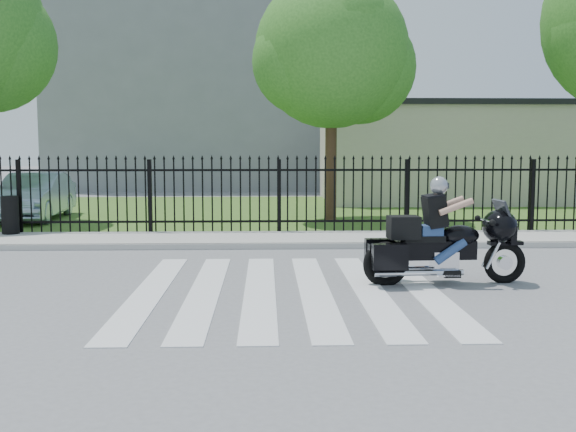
{
  "coord_description": "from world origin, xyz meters",
  "views": [
    {
      "loc": [
        -0.31,
        -9.68,
        2.12
      ],
      "look_at": [
        0.04,
        0.98,
        1.0
      ],
      "focal_mm": 42.0,
      "sensor_mm": 36.0,
      "label": 1
    }
  ],
  "objects": [
    {
      "name": "curb",
      "position": [
        0.0,
        4.0,
        0.06
      ],
      "size": [
        40.0,
        0.12,
        0.12
      ],
      "primitive_type": "cube",
      "color": "#ADAAA3",
      "rests_on": "ground"
    },
    {
      "name": "building_tall",
      "position": [
        -3.0,
        26.0,
        6.0
      ],
      "size": [
        15.0,
        10.0,
        12.0
      ],
      "primitive_type": "cube",
      "color": "gray",
      "rests_on": "ground"
    },
    {
      "name": "litter_bin",
      "position": [
        -6.11,
        5.7,
        0.55
      ],
      "size": [
        0.49,
        0.49,
        0.86
      ],
      "primitive_type": "cylinder",
      "rotation": [
        0.0,
        0.0,
        0.36
      ],
      "color": "black",
      "rests_on": "sidewalk"
    },
    {
      "name": "parked_car",
      "position": [
        -6.86,
        9.54,
        0.69
      ],
      "size": [
        1.6,
        4.1,
        1.33
      ],
      "primitive_type": "imported",
      "rotation": [
        0.0,
        0.0,
        0.05
      ],
      "color": "#A7BFD2",
      "rests_on": "grass_strip"
    },
    {
      "name": "building_low",
      "position": [
        7.0,
        16.0,
        1.75
      ],
      "size": [
        10.0,
        6.0,
        3.5
      ],
      "primitive_type": "cube",
      "color": "beige",
      "rests_on": "ground"
    },
    {
      "name": "ground",
      "position": [
        0.0,
        0.0,
        0.0
      ],
      "size": [
        120.0,
        120.0,
        0.0
      ],
      "primitive_type": "plane",
      "color": "slate",
      "rests_on": "ground"
    },
    {
      "name": "sidewalk",
      "position": [
        0.0,
        5.0,
        0.06
      ],
      "size": [
        40.0,
        2.0,
        0.12
      ],
      "primitive_type": "cube",
      "color": "#ADAAA3",
      "rests_on": "ground"
    },
    {
      "name": "motorcycle_rider",
      "position": [
        2.37,
        0.43,
        0.69
      ],
      "size": [
        2.55,
        0.82,
        1.69
      ],
      "rotation": [
        0.0,
        0.0,
        0.05
      ],
      "color": "black",
      "rests_on": "ground"
    },
    {
      "name": "crosswalk",
      "position": [
        0.0,
        0.0,
        0.01
      ],
      "size": [
        5.0,
        5.5,
        0.01
      ],
      "primitive_type": null,
      "color": "silver",
      "rests_on": "ground"
    },
    {
      "name": "grass_strip",
      "position": [
        0.0,
        12.0,
        0.01
      ],
      "size": [
        40.0,
        12.0,
        0.02
      ],
      "primitive_type": "cube",
      "color": "#396121",
      "rests_on": "ground"
    },
    {
      "name": "tree_mid",
      "position": [
        1.5,
        9.0,
        4.67
      ],
      "size": [
        4.2,
        4.2,
        6.78
      ],
      "color": "#382316",
      "rests_on": "ground"
    },
    {
      "name": "iron_fence",
      "position": [
        0.0,
        6.0,
        0.9
      ],
      "size": [
        26.0,
        0.04,
        1.8
      ],
      "color": "black",
      "rests_on": "ground"
    },
    {
      "name": "building_low_roof",
      "position": [
        7.0,
        16.0,
        3.6
      ],
      "size": [
        10.2,
        6.2,
        0.2
      ],
      "primitive_type": "cube",
      "color": "black",
      "rests_on": "building_low"
    }
  ]
}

